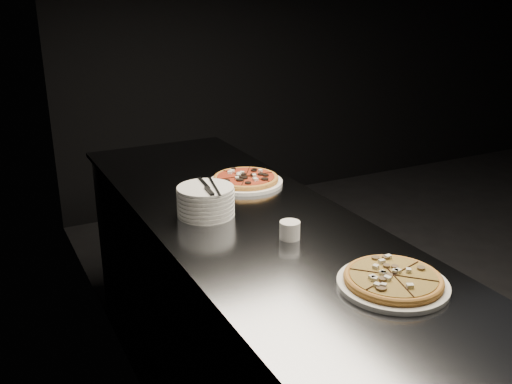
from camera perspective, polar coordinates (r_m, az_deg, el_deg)
name	(u,v)px	position (r m, az deg, el deg)	size (l,w,h in m)	color
wall_left	(151,100)	(1.84, -10.46, 8.99)	(0.02, 5.00, 2.80)	black
wall_back	(342,28)	(5.21, 8.61, 15.92)	(5.00, 0.02, 2.80)	black
counter	(256,327)	(2.33, -0.03, -13.36)	(0.74, 2.44, 0.92)	slate
pizza_mushroom	(393,280)	(1.71, 13.54, -8.59)	(0.35, 0.35, 0.04)	white
pizza_tomato	(246,180)	(2.50, -1.03, 1.25)	(0.32, 0.32, 0.04)	white
plate_stack	(206,201)	(2.16, -5.05, -0.90)	(0.21, 0.21, 0.11)	white
cutlery	(209,187)	(2.12, -4.71, 0.49)	(0.10, 0.22, 0.01)	#B9BBC0
ramekin	(290,230)	(1.96, 3.40, -3.78)	(0.07, 0.07, 0.06)	silver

